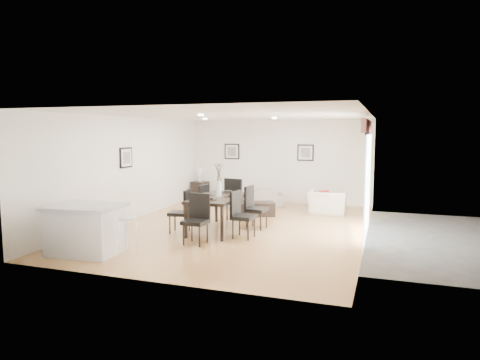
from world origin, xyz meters
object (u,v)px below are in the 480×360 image
(side_table, at_px, (200,190))
(dining_chair_wfar, at_px, (200,202))
(bar_stool, at_px, (127,223))
(dining_chair_wnear, at_px, (183,209))
(coffee_table, at_px, (257,209))
(dining_chair_enear, at_px, (240,212))
(dining_chair_efar, at_px, (253,205))
(armchair, at_px, (327,202))
(kitchen_island, at_px, (86,229))
(dining_chair_foot, at_px, (235,197))
(dining_table, at_px, (219,200))
(dining_chair_head, at_px, (197,216))
(sofa, at_px, (253,198))

(side_table, bearing_deg, dining_chair_wfar, -65.50)
(bar_stool, bearing_deg, dining_chair_wfar, 88.54)
(dining_chair_wnear, xyz_separation_m, coffee_table, (1.01, 2.51, -0.37))
(side_table, bearing_deg, dining_chair_enear, -56.47)
(dining_chair_enear, height_order, dining_chair_efar, dining_chair_enear)
(armchair, distance_m, kitchen_island, 6.71)
(dining_chair_wnear, distance_m, dining_chair_wfar, 0.95)
(armchair, bearing_deg, dining_chair_foot, 38.34)
(dining_chair_enear, height_order, dining_chair_foot, dining_chair_foot)
(dining_table, distance_m, dining_chair_efar, 0.86)
(coffee_table, distance_m, kitchen_island, 5.04)
(dining_chair_enear, xyz_separation_m, coffee_table, (-0.37, 2.51, -0.39))
(dining_chair_wnear, distance_m, dining_chair_head, 1.01)
(kitchen_island, bearing_deg, coffee_table, 60.69)
(side_table, distance_m, bar_stool, 6.87)
(dining_chair_wfar, height_order, dining_chair_enear, dining_chair_enear)
(dining_chair_wnear, height_order, bar_stool, dining_chair_wnear)
(dining_chair_efar, bearing_deg, dining_chair_wfar, 97.48)
(dining_table, xyz_separation_m, dining_chair_efar, (0.69, 0.50, -0.16))
(dining_chair_wnear, relative_size, dining_chair_wfar, 0.99)
(armchair, relative_size, dining_chair_wnear, 1.03)
(dining_chair_efar, distance_m, dining_chair_head, 1.84)
(armchair, distance_m, bar_stool, 6.23)
(side_table, bearing_deg, sofa, -18.37)
(armchair, height_order, dining_chair_head, dining_chair_head)
(side_table, height_order, kitchen_island, kitchen_island)
(dining_chair_wnear, bearing_deg, armchair, 131.75)
(coffee_table, bearing_deg, bar_stool, -127.62)
(dining_chair_efar, height_order, bar_stool, dining_chair_efar)
(dining_chair_head, height_order, side_table, dining_chair_head)
(sofa, xyz_separation_m, side_table, (-2.11, 0.70, 0.04))
(armchair, distance_m, coffee_table, 2.03)
(dining_chair_wfar, xyz_separation_m, coffee_table, (1.01, 1.56, -0.38))
(dining_chair_head, relative_size, dining_chair_foot, 0.93)
(dining_table, distance_m, side_table, 4.74)
(sofa, height_order, armchair, armchair)
(armchair, xyz_separation_m, dining_chair_wnear, (-2.82, -3.40, 0.22))
(kitchen_island, bearing_deg, armchair, 49.52)
(dining_chair_head, distance_m, bar_stool, 1.58)
(dining_chair_enear, height_order, bar_stool, dining_chair_enear)
(sofa, distance_m, dining_chair_efar, 3.06)
(sofa, height_order, coffee_table, sofa)
(dining_chair_efar, height_order, dining_chair_head, dining_chair_head)
(dining_chair_wnear, relative_size, dining_chair_foot, 0.90)
(armchair, bearing_deg, kitchen_island, 54.73)
(dining_chair_wfar, bearing_deg, dining_chair_head, 30.60)
(kitchen_island, bearing_deg, bar_stool, -5.72)
(sofa, relative_size, dining_chair_head, 1.83)
(sofa, xyz_separation_m, dining_chair_enear, (0.92, -3.88, 0.30))
(coffee_table, distance_m, side_table, 3.37)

